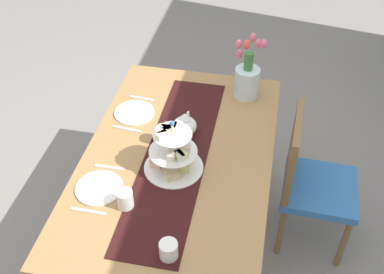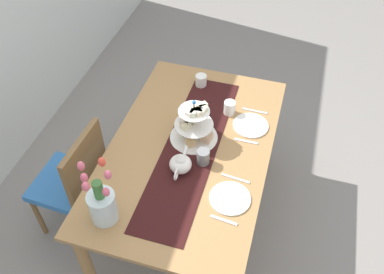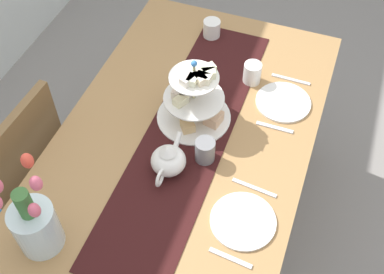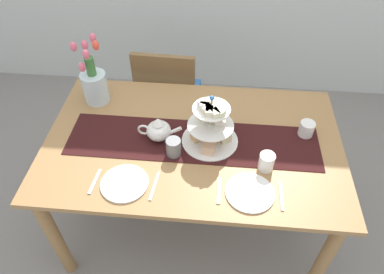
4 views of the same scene
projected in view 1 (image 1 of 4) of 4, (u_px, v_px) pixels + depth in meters
ground_plane at (180, 245)px, 2.94m from camera, size 8.00×8.00×0.00m
dining_table at (178, 171)px, 2.50m from camera, size 1.59×0.97×0.78m
chair_left at (309, 178)px, 2.69m from camera, size 0.44×0.44×0.91m
table_runner at (176, 156)px, 2.43m from camera, size 1.34×0.32×0.00m
tiered_cake_stand at (173, 153)px, 2.29m from camera, size 0.30×0.30×0.30m
teapot at (185, 125)px, 2.52m from camera, size 0.24×0.13×0.14m
tulip_vase at (247, 78)px, 2.74m from camera, size 0.17×0.17×0.41m
cream_jug at (169, 250)px, 1.94m from camera, size 0.08×0.08×0.08m
dinner_plate_left at (134, 113)px, 2.69m from camera, size 0.23×0.23×0.01m
fork_left at (141, 98)px, 2.80m from camera, size 0.03×0.15×0.01m
knife_left at (127, 129)px, 2.59m from camera, size 0.03×0.17×0.01m
dinner_plate_right at (99, 188)px, 2.25m from camera, size 0.23×0.23×0.01m
fork_right at (109, 167)px, 2.36m from camera, size 0.02×0.15×0.01m
knife_right at (88, 211)px, 2.15m from camera, size 0.02×0.17×0.01m
mug_grey at (161, 135)px, 2.48m from camera, size 0.08×0.08×0.09m
mug_white_text at (125, 199)px, 2.15m from camera, size 0.08×0.08×0.09m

